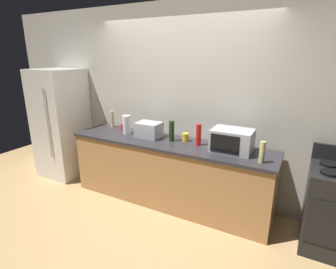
# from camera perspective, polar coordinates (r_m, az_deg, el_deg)

# --- Properties ---
(ground_plane) EXTENTS (8.00, 8.00, 0.00)m
(ground_plane) POSITION_cam_1_polar(r_m,az_deg,el_deg) (3.62, -3.14, -17.02)
(ground_plane) COLOR tan
(back_wall) EXTENTS (6.40, 0.10, 2.70)m
(back_wall) POSITION_cam_1_polar(r_m,az_deg,el_deg) (3.77, 2.97, 6.70)
(back_wall) COLOR beige
(back_wall) RESTS_ON ground_plane
(counter_run) EXTENTS (2.84, 0.64, 0.90)m
(counter_run) POSITION_cam_1_polar(r_m,az_deg,el_deg) (3.70, 0.00, -8.16)
(counter_run) COLOR #B27F4C
(counter_run) RESTS_ON ground_plane
(refrigerator) EXTENTS (0.72, 0.73, 1.80)m
(refrigerator) POSITION_cam_1_polar(r_m,az_deg,el_deg) (4.81, -22.06, 2.24)
(refrigerator) COLOR white
(refrigerator) RESTS_ON ground_plane
(stove_range) EXTENTS (0.60, 0.61, 1.08)m
(stove_range) POSITION_cam_1_polar(r_m,az_deg,el_deg) (3.36, 32.63, -13.63)
(stove_range) COLOR black
(stove_range) RESTS_ON ground_plane
(microwave) EXTENTS (0.48, 0.35, 0.27)m
(microwave) POSITION_cam_1_polar(r_m,az_deg,el_deg) (3.24, 13.67, -1.25)
(microwave) COLOR #B7BABF
(microwave) RESTS_ON counter_run
(toaster_oven) EXTENTS (0.34, 0.26, 0.21)m
(toaster_oven) POSITION_cam_1_polar(r_m,az_deg,el_deg) (3.71, -4.17, 1.04)
(toaster_oven) COLOR #B7BABF
(toaster_oven) RESTS_ON counter_run
(paper_towel_roll) EXTENTS (0.12, 0.12, 0.27)m
(paper_towel_roll) POSITION_cam_1_polar(r_m,az_deg,el_deg) (3.90, -8.94, 2.13)
(paper_towel_roll) COLOR white
(paper_towel_roll) RESTS_ON counter_run
(bottle_wine) EXTENTS (0.07, 0.07, 0.28)m
(bottle_wine) POSITION_cam_1_polar(r_m,az_deg,el_deg) (3.52, 0.78, 0.78)
(bottle_wine) COLOR #1E3F19
(bottle_wine) RESTS_ON counter_run
(bottle_hot_sauce) EXTENTS (0.07, 0.07, 0.28)m
(bottle_hot_sauce) POSITION_cam_1_polar(r_m,az_deg,el_deg) (3.37, 6.64, -0.07)
(bottle_hot_sauce) COLOR red
(bottle_hot_sauce) RESTS_ON counter_run
(bottle_vinegar) EXTENTS (0.06, 0.06, 0.24)m
(bottle_vinegar) POSITION_cam_1_polar(r_m,az_deg,el_deg) (2.99, 19.70, -3.65)
(bottle_vinegar) COLOR beige
(bottle_vinegar) RESTS_ON counter_run
(bottle_hand_soap) EXTENTS (0.06, 0.06, 0.27)m
(bottle_hand_soap) POSITION_cam_1_polar(r_m,az_deg,el_deg) (4.30, -11.95, 3.31)
(bottle_hand_soap) COLOR beige
(bottle_hand_soap) RESTS_ON counter_run
(mug_red) EXTENTS (0.09, 0.09, 0.10)m
(mug_red) POSITION_cam_1_polar(r_m,az_deg,el_deg) (4.13, -9.60, 1.66)
(mug_red) COLOR red
(mug_red) RESTS_ON counter_run
(mug_yellow) EXTENTS (0.09, 0.09, 0.11)m
(mug_yellow) POSITION_cam_1_polar(r_m,az_deg,el_deg) (3.54, 3.81, -0.59)
(mug_yellow) COLOR yellow
(mug_yellow) RESTS_ON counter_run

